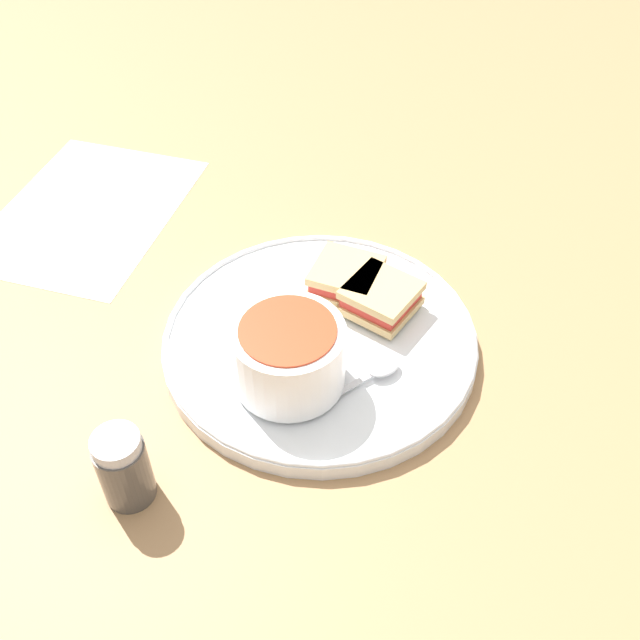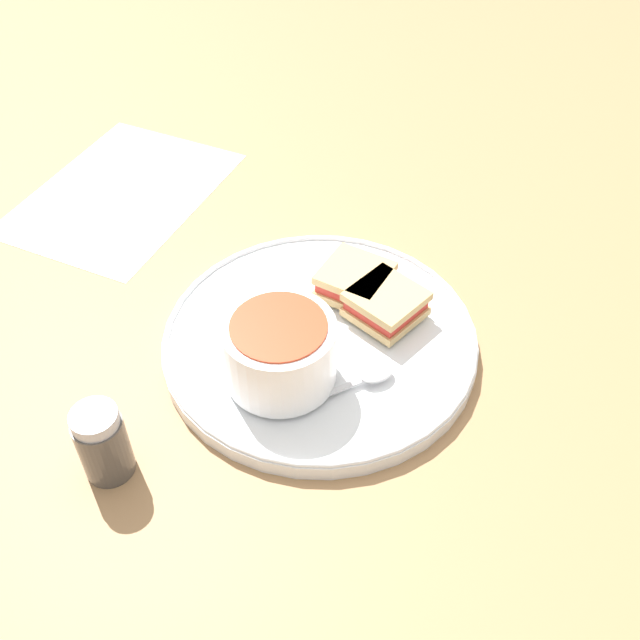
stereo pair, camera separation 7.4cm
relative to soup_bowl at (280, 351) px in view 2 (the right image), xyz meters
The scene contains 8 objects.
ground_plane 0.09m from the soup_bowl, 116.28° to the right, with size 2.40×2.40×0.00m, color #9E754C.
plate 0.08m from the soup_bowl, 116.28° to the right, with size 0.32×0.32×0.02m.
soup_bowl is the anchor object (origin of this frame).
spoon 0.09m from the soup_bowl, behind, with size 0.11×0.08×0.01m.
sandwich_half_near 0.13m from the soup_bowl, 134.26° to the right, with size 0.09×0.09×0.03m.
sandwich_half_far 0.14m from the soup_bowl, 114.66° to the right, with size 0.09×0.09×0.03m.
salt_shaker 0.18m from the soup_bowl, 38.84° to the left, with size 0.04×0.04×0.08m.
menu_sheet 0.39m from the soup_bowl, 48.65° to the right, with size 0.28×0.33×0.00m.
Camera 2 is at (-0.07, 0.52, 0.57)m, focal length 42.00 mm.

